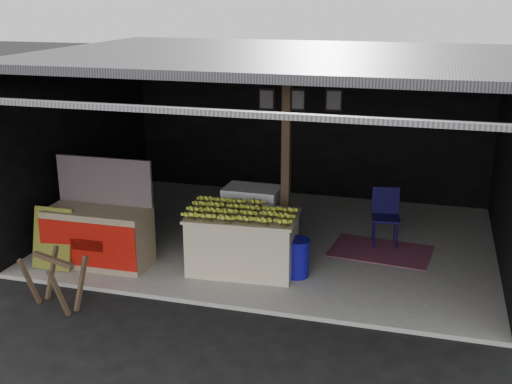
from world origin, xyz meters
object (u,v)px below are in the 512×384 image
(plastic_chair, at_px, (385,211))
(neighbor_stall, at_px, (99,234))
(banana_table, at_px, (243,242))
(water_barrel, at_px, (297,259))
(white_crate, at_px, (252,216))
(sawhorse, at_px, (55,277))

(plastic_chair, bearing_deg, neighbor_stall, -162.74)
(banana_table, relative_size, water_barrel, 3.10)
(neighbor_stall, bearing_deg, plastic_chair, 25.91)
(neighbor_stall, height_order, water_barrel, neighbor_stall)
(white_crate, xyz_separation_m, neighbor_stall, (-1.94, -1.31, -0.01))
(sawhorse, relative_size, plastic_chair, 0.88)
(sawhorse, relative_size, water_barrel, 1.53)
(white_crate, bearing_deg, banana_table, -80.62)
(water_barrel, distance_m, plastic_chair, 1.95)
(neighbor_stall, relative_size, water_barrel, 2.99)
(white_crate, xyz_separation_m, water_barrel, (0.93, -0.95, -0.22))
(sawhorse, bearing_deg, plastic_chair, 59.77)
(water_barrel, relative_size, plastic_chair, 0.57)
(banana_table, xyz_separation_m, plastic_chair, (1.85, 1.62, 0.11))
(neighbor_stall, xyz_separation_m, water_barrel, (2.87, 0.36, -0.21))
(banana_table, relative_size, plastic_chair, 1.78)
(white_crate, relative_size, sawhorse, 1.20)
(water_barrel, bearing_deg, plastic_chair, 56.42)
(water_barrel, bearing_deg, banana_table, -179.11)
(banana_table, distance_m, water_barrel, 0.80)
(banana_table, height_order, neighbor_stall, neighbor_stall)
(white_crate, relative_size, water_barrel, 1.84)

